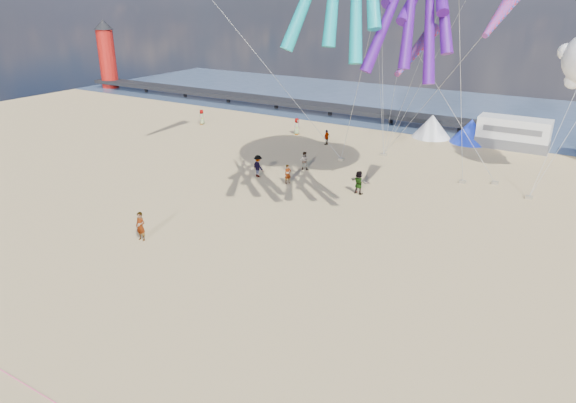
# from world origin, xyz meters

# --- Properties ---
(ground) EXTENTS (120.00, 120.00, 0.00)m
(ground) POSITION_xyz_m (0.00, 0.00, 0.00)
(ground) COLOR #D5B67B
(ground) RESTS_ON ground
(water) EXTENTS (120.00, 120.00, 0.00)m
(water) POSITION_xyz_m (0.00, 55.00, 0.02)
(water) COLOR #394E6D
(water) RESTS_ON ground
(pier) EXTENTS (60.00, 3.00, 0.50)m
(pier) POSITION_xyz_m (-28.00, 44.00, 1.00)
(pier) COLOR black
(pier) RESTS_ON ground
(lighthouse) EXTENTS (2.60, 2.60, 9.00)m
(lighthouse) POSITION_xyz_m (-56.00, 44.00, 4.50)
(lighthouse) COLOR #A5140F
(lighthouse) RESTS_ON ground
(motorhome_0) EXTENTS (6.60, 2.50, 3.00)m
(motorhome_0) POSITION_xyz_m (6.00, 40.00, 1.50)
(motorhome_0) COLOR silver
(motorhome_0) RESTS_ON ground
(tent_white) EXTENTS (4.00, 4.00, 2.40)m
(tent_white) POSITION_xyz_m (-2.00, 40.00, 1.20)
(tent_white) COLOR white
(tent_white) RESTS_ON ground
(tent_blue) EXTENTS (4.00, 4.00, 2.40)m
(tent_blue) POSITION_xyz_m (2.00, 40.00, 1.20)
(tent_blue) COLOR #1933CC
(tent_blue) RESTS_ON ground
(standing_person) EXTENTS (0.70, 0.49, 1.84)m
(standing_person) POSITION_xyz_m (-9.83, 6.43, 0.92)
(standing_person) COLOR tan
(standing_person) RESTS_ON ground
(beachgoer_0) EXTENTS (0.45, 0.66, 1.78)m
(beachgoer_0) POSITION_xyz_m (-14.77, 33.64, 0.89)
(beachgoer_0) COLOR #7F6659
(beachgoer_0) RESTS_ON ground
(beachgoer_1) EXTENTS (0.88, 0.69, 1.59)m
(beachgoer_1) POSITION_xyz_m (-8.13, 23.60, 0.79)
(beachgoer_1) COLOR #7F6659
(beachgoer_1) RESTS_ON ground
(beachgoer_2) EXTENTS (1.09, 0.98, 1.85)m
(beachgoer_2) POSITION_xyz_m (-10.41, 19.94, 0.92)
(beachgoer_2) COLOR #7F6659
(beachgoer_2) RESTS_ON ground
(beachgoer_3) EXTENTS (0.70, 1.05, 1.52)m
(beachgoer_3) POSITION_xyz_m (-10.11, 31.66, 0.76)
(beachgoer_3) COLOR #7F6659
(beachgoer_3) RESTS_ON ground
(beachgoer_4) EXTENTS (1.13, 0.64, 1.82)m
(beachgoer_4) POSITION_xyz_m (-1.72, 20.67, 0.91)
(beachgoer_4) COLOR #7F6659
(beachgoer_4) RESTS_ON ground
(beachgoer_5) EXTENTS (1.10, 1.48, 1.55)m
(beachgoer_5) POSITION_xyz_m (-7.49, 19.85, 0.78)
(beachgoer_5) COLOR #7F6659
(beachgoer_5) RESTS_ON ground
(beachgoer_6) EXTENTS (0.57, 0.72, 1.72)m
(beachgoer_6) POSITION_xyz_m (-26.53, 31.93, 0.86)
(beachgoer_6) COLOR #7F6659
(beachgoer_6) RESTS_ON ground
(sandbag_a) EXTENTS (0.50, 0.35, 0.22)m
(sandbag_a) POSITION_xyz_m (-6.53, 27.63, 0.11)
(sandbag_a) COLOR gray
(sandbag_a) RESTS_ON ground
(sandbag_b) EXTENTS (0.50, 0.35, 0.22)m
(sandbag_b) POSITION_xyz_m (4.46, 27.17, 0.11)
(sandbag_b) COLOR gray
(sandbag_b) RESTS_ON ground
(sandbag_c) EXTENTS (0.50, 0.35, 0.22)m
(sandbag_c) POSITION_xyz_m (9.52, 26.29, 0.11)
(sandbag_c) COLOR gray
(sandbag_c) RESTS_ON ground
(sandbag_d) EXTENTS (0.50, 0.35, 0.22)m
(sandbag_d) POSITION_xyz_m (6.73, 28.27, 0.11)
(sandbag_d) COLOR gray
(sandbag_d) RESTS_ON ground
(sandbag_e) EXTENTS (0.50, 0.35, 0.22)m
(sandbag_e) POSITION_xyz_m (-3.76, 30.99, 0.11)
(sandbag_e) COLOR gray
(sandbag_e) RESTS_ON ground
(windsock_mid) EXTENTS (1.59, 6.11, 6.04)m
(windsock_mid) POSITION_xyz_m (1.19, 22.50, 10.45)
(windsock_mid) COLOR red
(windsock_right) EXTENTS (1.53, 4.35, 4.26)m
(windsock_right) POSITION_xyz_m (6.93, 18.89, 12.97)
(windsock_right) COLOR red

